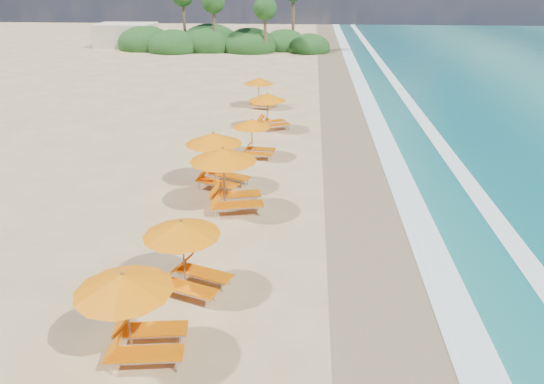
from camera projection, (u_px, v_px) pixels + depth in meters
The scene contains 12 objects.
ground at pixel (272, 221), 19.38m from camera, with size 160.00×160.00×0.00m, color #CFB779.
wet_sand at pixel (379, 225), 19.10m from camera, with size 4.00×160.00×0.01m, color #846F4F.
surf_foam at pixel (453, 226), 18.90m from camera, with size 4.00×160.00×0.01m.
station_2 at pixel (135, 309), 12.12m from camera, with size 2.77×2.62×2.37m.
station_3 at pixel (188, 251), 14.72m from camera, with size 2.92×2.86×2.28m.
station_4 at pixel (229, 175), 19.76m from camera, with size 3.21×3.08×2.63m.
station_5 at pixel (218, 156), 22.00m from camera, with size 3.24×3.21×2.48m.
station_6 at pixel (255, 136), 25.69m from camera, with size 2.32×2.19×2.00m.
station_7 at pixel (270, 109), 30.25m from camera, with size 2.94×2.92×2.24m.
station_8 at pixel (261, 91), 35.11m from camera, with size 2.64×2.56×2.12m.
treeline at pixel (218, 42), 61.36m from camera, with size 25.80×8.80×9.74m.
beach_building at pixel (126, 35), 64.31m from camera, with size 7.00×5.00×2.80m, color beige.
Camera 1 is at (1.30, -17.31, 8.67)m, focal length 33.80 mm.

